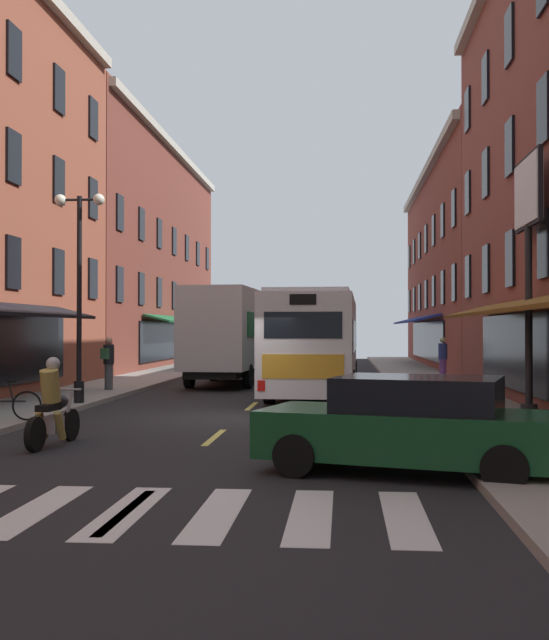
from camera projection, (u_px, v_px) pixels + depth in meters
name	position (u px, v px, depth m)	size (l,w,h in m)	color
ground_plane	(238.00, 420.00, 19.37)	(34.80, 80.00, 0.10)	black
lane_centre_dashes	(236.00, 419.00, 19.12)	(0.14, 73.90, 0.01)	#DBCC4C
crosswalk_near	(126.00, 511.00, 9.41)	(7.10, 2.80, 0.01)	silver
sidewalk_left	(6.00, 413.00, 19.88)	(3.00, 80.00, 0.14)	gray
sidewalk_right	(482.00, 417.00, 18.86)	(3.00, 80.00, 0.14)	gray
billboard_sign	(528.00, 221.00, 19.06)	(0.40, 2.49, 6.24)	black
transit_bus	(316.00, 343.00, 26.30)	(2.86, 11.53, 3.32)	white
box_truck	(227.00, 335.00, 30.84)	(2.70, 7.63, 3.73)	#B21E19
sedan_near	(410.00, 425.00, 11.86)	(4.71, 2.98, 1.46)	#144723
sedan_mid	(255.00, 359.00, 39.42)	(2.11, 4.85, 1.34)	#144723
motorcycle_rider	(53.00, 408.00, 14.66)	(0.64, 2.07, 1.66)	black
bicycle_near	(3.00, 404.00, 17.59)	(1.70, 0.48, 0.91)	black
pedestrian_near	(108.00, 362.00, 26.63)	(0.40, 0.52, 1.78)	#4C4C51
pedestrian_far	(443.00, 358.00, 31.99)	(0.36, 0.36, 1.72)	#66387F
street_lamp_twin	(79.00, 288.00, 21.91)	(1.42, 0.32, 5.80)	black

